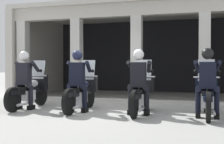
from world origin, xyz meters
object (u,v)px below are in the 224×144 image
(police_officer_far_left, at_px, (25,75))
(motorcycle_far_left, at_px, (30,90))
(police_officer_far_right, at_px, (207,77))
(police_officer_center_left, at_px, (78,75))
(motorcycle_center_left, at_px, (82,92))
(motorcycle_center_right, at_px, (141,93))
(motorcycle_far_right, at_px, (207,95))
(police_officer_center_right, at_px, (139,76))

(police_officer_far_left, bearing_deg, motorcycle_far_left, 92.01)
(police_officer_far_right, bearing_deg, motorcycle_far_left, 176.51)
(police_officer_center_left, bearing_deg, motorcycle_center_left, 97.48)
(motorcycle_far_left, distance_m, police_officer_far_left, 0.52)
(motorcycle_center_left, distance_m, police_officer_far_right, 3.19)
(police_officer_far_left, height_order, police_officer_center_left, same)
(police_officer_center_left, relative_size, motorcycle_center_right, 0.78)
(motorcycle_far_right, bearing_deg, police_officer_center_right, -169.98)
(motorcycle_far_left, bearing_deg, motorcycle_far_right, 1.81)
(motorcycle_center_right, bearing_deg, police_officer_far_left, -173.46)
(motorcycle_far_left, relative_size, motorcycle_far_right, 1.00)
(police_officer_far_left, height_order, motorcycle_center_left, police_officer_far_left)
(police_officer_center_left, xyz_separation_m, police_officer_far_right, (3.15, 0.01, 0.00))
(motorcycle_center_right, bearing_deg, motorcycle_center_left, -177.24)
(motorcycle_center_right, distance_m, police_officer_center_right, 0.52)
(police_officer_center_left, height_order, motorcycle_center_right, police_officer_center_left)
(police_officer_center_left, xyz_separation_m, motorcycle_center_right, (1.58, 0.31, -0.44))
(motorcycle_far_right, distance_m, police_officer_far_right, 0.52)
(police_officer_center_left, bearing_deg, police_officer_far_right, 7.93)
(police_officer_far_right, bearing_deg, motorcycle_far_right, 90.13)
(police_officer_center_right, height_order, police_officer_far_right, same)
(motorcycle_far_left, relative_size, police_officer_center_left, 1.29)
(police_officer_center_left, height_order, police_officer_far_right, same)
(motorcycle_far_left, height_order, police_officer_far_left, police_officer_far_left)
(motorcycle_center_left, relative_size, motorcycle_center_right, 1.00)
(police_officer_far_left, distance_m, motorcycle_far_right, 4.76)
(police_officer_center_right, bearing_deg, motorcycle_center_right, 91.54)
(motorcycle_far_left, xyz_separation_m, motorcycle_center_left, (1.58, -0.05, 0.00))
(motorcycle_far_left, xyz_separation_m, motorcycle_far_right, (4.73, -0.04, 0.00))
(motorcycle_center_right, bearing_deg, motorcycle_far_right, 1.23)
(motorcycle_far_left, relative_size, motorcycle_center_right, 1.00)
(police_officer_far_left, bearing_deg, police_officer_far_right, 1.81)
(motorcycle_far_left, height_order, motorcycle_center_right, same)
(motorcycle_far_left, height_order, police_officer_far_right, police_officer_far_right)
(motorcycle_center_right, xyz_separation_m, police_officer_center_right, (-0.00, -0.28, 0.44))
(police_officer_center_left, distance_m, police_officer_center_right, 1.58)
(motorcycle_far_left, distance_m, motorcycle_far_right, 4.73)
(motorcycle_far_left, bearing_deg, police_officer_far_right, -1.61)
(motorcycle_center_left, height_order, police_officer_center_left, police_officer_center_left)
(police_officer_center_right, relative_size, motorcycle_far_right, 0.78)
(motorcycle_center_left, xyz_separation_m, motorcycle_far_right, (3.15, 0.01, 0.00))
(motorcycle_center_left, bearing_deg, police_officer_far_left, -163.79)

